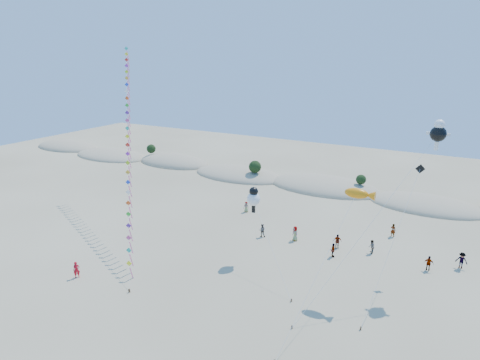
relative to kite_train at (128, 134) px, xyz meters
name	(u,v)px	position (x,y,z in m)	size (l,w,h in m)	color
ground	(137,357)	(17.97, -19.24, -11.77)	(160.00, 160.00, 0.00)	gray
dune_ridge	(329,188)	(19.03, 25.90, -11.65)	(145.30, 11.49, 5.57)	gray
kite_train	(128,134)	(0.00, 0.00, 0.00)	(22.14, 25.02, 23.06)	#3F2D1E
fish_kite	(360,194)	(29.57, -2.70, -2.22)	(3.83, 12.86, 10.04)	#3F2D1E
cartoon_kite_low	(254,198)	(18.51, -1.42, -4.85)	(7.63, 6.69, 8.09)	#3F2D1E
cartoon_kite_high	(438,133)	(34.84, 2.97, 2.81)	(9.13, 14.56, 15.76)	#3F2D1E
dark_kite	(404,212)	(33.11, 0.41, -4.27)	(2.50, 12.68, 11.20)	#3F2D1E
flyer_foreground	(77,270)	(5.02, -13.67, -10.92)	(0.62, 0.40, 1.69)	red
beachgoers	(349,241)	(27.25, 5.77, -10.93)	(28.01, 9.43, 1.80)	slate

